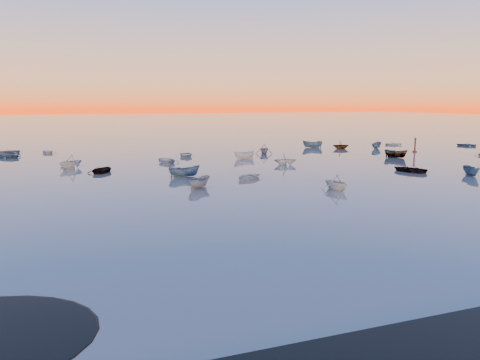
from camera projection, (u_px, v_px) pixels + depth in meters
name	position (u px, v px, depth m)	size (l,w,h in m)	color
ground	(154.00, 140.00, 117.97)	(600.00, 600.00, 0.00)	slate
moored_fleet	(206.00, 162.00, 74.52)	(124.00, 58.00, 1.20)	silver
boat_near_center	(184.00, 177.00, 59.89)	(4.04, 1.71, 1.40)	#3B5771
boat_near_right	(336.00, 190.00, 51.05)	(3.75, 1.69, 1.31)	silver
channel_marker	(415.00, 146.00, 89.74)	(0.83, 0.83, 2.97)	#47150F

